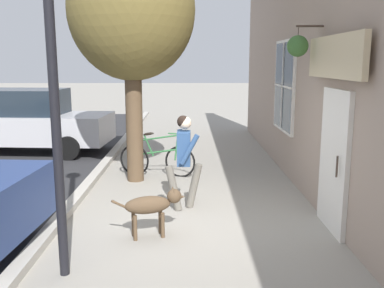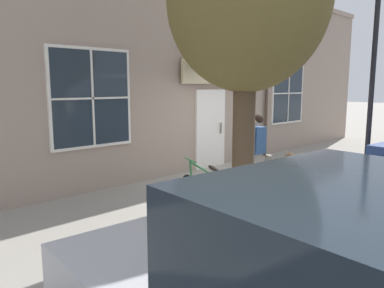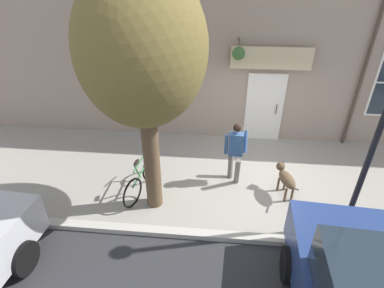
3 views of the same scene
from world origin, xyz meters
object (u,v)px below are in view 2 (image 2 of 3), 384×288
at_px(dog_on_leash, 304,163).
at_px(street_lamp, 374,52).
at_px(street_tree_by_curb, 244,4).
at_px(leaning_bicycle, 206,199).
at_px(pedestrian_walking, 257,145).

bearing_deg(dog_on_leash, street_lamp, 49.55).
xyz_separation_m(street_tree_by_curb, leaning_bicycle, (-0.43, -0.34, -3.02)).
height_order(street_tree_by_curb, leaning_bicycle, street_tree_by_curb).
height_order(leaning_bicycle, street_lamp, street_lamp).
bearing_deg(street_lamp, pedestrian_walking, -121.26).
bearing_deg(leaning_bicycle, street_lamp, 80.18).
bearing_deg(pedestrian_walking, leaning_bicycle, -74.24).
height_order(pedestrian_walking, leaning_bicycle, pedestrian_walking).
distance_m(dog_on_leash, leaning_bicycle, 3.38).
distance_m(pedestrian_walking, dog_on_leash, 1.35).
relative_size(dog_on_leash, street_lamp, 0.23).
xyz_separation_m(street_tree_by_curb, street_lamp, (0.35, 4.15, -0.47)).
bearing_deg(leaning_bicycle, pedestrian_walking, 105.76).
bearing_deg(street_tree_by_curb, street_lamp, 85.20).
bearing_deg(leaning_bicycle, dog_on_leash, 92.98).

